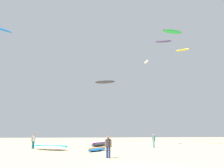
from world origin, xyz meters
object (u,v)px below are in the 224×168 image
at_px(kite_grounded_near, 97,149).
at_px(kite_aloft_3, 105,82).
at_px(person_foreground, 108,145).
at_px(kite_aloft_5, 146,62).
at_px(kite_aloft_4, 183,50).
at_px(kite_grounded_mid, 51,148).
at_px(person_midground, 154,140).
at_px(kite_aloft_2, 163,41).
at_px(person_left, 33,140).
at_px(kite_grounded_far, 100,144).
at_px(kite_aloft_0, 3,30).
at_px(kite_aloft_1, 172,32).

bearing_deg(kite_grounded_near, kite_aloft_3, 84.01).
distance_m(person_foreground, kite_aloft_5, 22.87).
distance_m(kite_aloft_3, kite_aloft_4, 22.92).
distance_m(kite_grounded_mid, kite_aloft_3, 25.15).
height_order(person_midground, kite_aloft_2, kite_aloft_2).
xyz_separation_m(kite_grounded_mid, kite_aloft_4, (27.28, 27.31, 21.50)).
height_order(person_midground, kite_aloft_4, kite_aloft_4).
distance_m(person_left, kite_aloft_4, 43.95).
bearing_deg(kite_grounded_far, kite_aloft_0, 139.38).
height_order(person_midground, person_left, person_left).
bearing_deg(kite_aloft_4, kite_aloft_0, -175.76).
distance_m(kite_aloft_1, kite_aloft_5, 6.55).
relative_size(person_midground, kite_aloft_2, 0.52).
distance_m(kite_aloft_4, kite_aloft_5, 24.39).
distance_m(kite_grounded_far, kite_aloft_0, 36.21).
height_order(kite_aloft_2, kite_aloft_4, kite_aloft_4).
xyz_separation_m(person_foreground, kite_grounded_far, (0.04, 15.08, -0.78)).
relative_size(kite_grounded_far, kite_aloft_3, 1.00).
relative_size(person_foreground, kite_grounded_near, 0.56).
relative_size(kite_grounded_near, kite_aloft_0, 0.82).
bearing_deg(person_left, kite_grounded_far, 61.37).
relative_size(kite_grounded_far, kite_aloft_0, 1.18).
bearing_deg(person_midground, kite_aloft_2, 84.70).
bearing_deg(kite_aloft_1, person_left, -165.40).
bearing_deg(kite_aloft_4, kite_grounded_mid, -134.97).
relative_size(person_left, kite_grounded_near, 0.56).
distance_m(kite_aloft_2, kite_aloft_4, 14.91).
xyz_separation_m(person_midground, kite_aloft_1, (5.09, 5.33, 17.18)).
bearing_deg(kite_aloft_5, kite_grounded_far, -161.15).
bearing_deg(kite_aloft_3, kite_grounded_mid, -109.84).
distance_m(kite_grounded_far, kite_aloft_3, 18.74).
bearing_deg(person_midground, kite_aloft_3, 124.90).
bearing_deg(kite_grounded_mid, person_midground, 11.10).
height_order(person_left, kite_grounded_far, person_left).
distance_m(person_foreground, kite_aloft_1, 26.57).
relative_size(kite_grounded_near, kite_aloft_3, 0.70).
distance_m(kite_grounded_far, kite_aloft_4, 36.87).
xyz_separation_m(person_left, kite_grounded_near, (7.66, -4.53, -0.86)).
distance_m(person_foreground, kite_grounded_near, 6.75).
relative_size(person_foreground, kite_aloft_3, 0.39).
relative_size(person_foreground, kite_grounded_mid, 0.38).
xyz_separation_m(kite_aloft_0, kite_aloft_3, (22.42, -3.30, -12.01)).
height_order(kite_aloft_0, kite_aloft_2, kite_aloft_0).
bearing_deg(kite_grounded_near, person_left, 149.42).
height_order(kite_aloft_1, kite_aloft_2, kite_aloft_2).
xyz_separation_m(person_left, kite_aloft_1, (20.23, 5.27, 17.13)).
height_order(kite_grounded_near, kite_aloft_2, kite_aloft_2).
xyz_separation_m(kite_aloft_0, kite_aloft_4, (42.16, 3.12, -2.28)).
xyz_separation_m(kite_aloft_0, kite_aloft_5, (28.40, -15.14, -10.77)).
bearing_deg(kite_aloft_4, person_left, -140.26).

